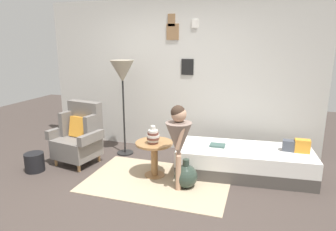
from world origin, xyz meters
TOP-DOWN VIEW (x-y plane):
  - ground_plane at (0.00, 0.00)m, footprint 12.00×12.00m
  - gallery_wall at (0.00, 1.95)m, footprint 4.80×0.12m
  - rug at (0.13, 0.54)m, footprint 1.97×1.29m
  - armchair at (-1.28, 0.81)m, footprint 0.83×0.68m
  - daybed at (1.25, 1.14)m, footprint 1.96×0.95m
  - pillow_head at (2.01, 1.22)m, footprint 0.20×0.12m
  - pillow_mid at (1.84, 1.23)m, footprint 0.17×0.13m
  - side_table at (0.03, 0.69)m, footprint 0.53×0.53m
  - vase_striped at (0.03, 0.64)m, footprint 0.18×0.18m
  - floor_lamp at (-0.77, 1.38)m, footprint 0.40×0.40m
  - person_child at (0.46, 0.42)m, footprint 0.34×0.34m
  - book_on_daybed at (0.86, 1.11)m, footprint 0.22×0.16m
  - demijohn_near at (0.54, 0.49)m, footprint 0.31×0.31m
  - magazine_basket at (-1.74, 0.30)m, footprint 0.28×0.28m

SIDE VIEW (x-z plane):
  - ground_plane at x=0.00m, z-range 0.00..0.00m
  - rug at x=0.13m, z-range 0.00..0.01m
  - magazine_basket at x=-1.74m, z-range 0.00..0.28m
  - demijohn_near at x=0.54m, z-range -0.04..0.36m
  - daybed at x=1.25m, z-range 0.00..0.40m
  - side_table at x=0.03m, z-range 0.11..0.62m
  - book_on_daybed at x=0.86m, z-range 0.40..0.43m
  - armchair at x=-1.28m, z-range -0.05..0.92m
  - pillow_mid at x=1.84m, z-range 0.40..0.55m
  - pillow_head at x=2.01m, z-range 0.40..0.59m
  - vase_striped at x=0.03m, z-range 0.49..0.74m
  - person_child at x=0.46m, z-range 0.16..1.29m
  - gallery_wall at x=0.00m, z-range 0.00..2.60m
  - floor_lamp at x=-0.77m, z-range 0.57..2.17m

